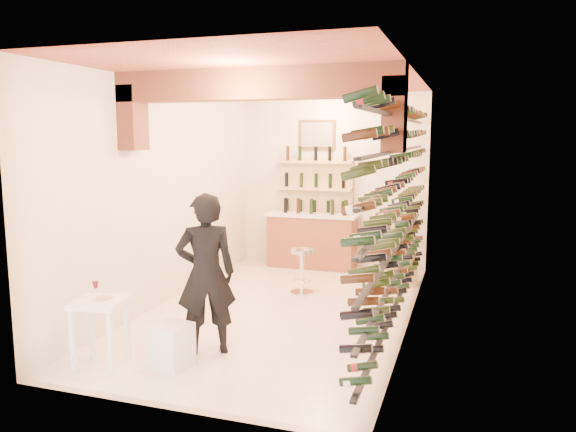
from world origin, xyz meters
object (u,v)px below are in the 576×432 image
object	(u,v)px
wine_rack	(394,205)
chrome_barstool	(302,268)
tasting_table	(100,312)
crate_lower	(399,274)
white_stool	(171,345)
person	(206,274)
back_counter	(312,239)

from	to	relation	value
wine_rack	chrome_barstool	size ratio (longest dim) A/B	8.12
tasting_table	crate_lower	size ratio (longest dim) A/B	1.61
wine_rack	chrome_barstool	xyz separation A→B (m)	(-1.50, 0.90, -1.14)
wine_rack	chrome_barstool	distance (m)	2.09
white_stool	person	distance (m)	0.85
wine_rack	back_counter	size ratio (longest dim) A/B	3.35
tasting_table	chrome_barstool	world-z (taller)	tasting_table
crate_lower	back_counter	bearing A→B (deg)	157.92
white_stool	person	bearing A→B (deg)	68.28
wine_rack	back_counter	distance (m)	3.38
tasting_table	chrome_barstool	xyz separation A→B (m)	(1.23, 3.29, -0.19)
tasting_table	white_stool	world-z (taller)	tasting_table
white_stool	chrome_barstool	size ratio (longest dim) A/B	0.66
tasting_table	wine_rack	bearing A→B (deg)	30.46
tasting_table	back_counter	bearing A→B (deg)	69.13
wine_rack	person	distance (m)	2.58
white_stool	crate_lower	xyz separation A→B (m)	(1.90, 4.12, -0.07)
tasting_table	crate_lower	world-z (taller)	tasting_table
white_stool	crate_lower	bearing A→B (deg)	65.24
tasting_table	chrome_barstool	distance (m)	3.52
wine_rack	white_stool	bearing A→B (deg)	-133.25
tasting_table	person	xyz separation A→B (m)	(0.89, 0.70, 0.31)
tasting_table	white_stool	size ratio (longest dim) A/B	1.91
wine_rack	crate_lower	xyz separation A→B (m)	(-0.13, 1.96, -1.38)
crate_lower	tasting_table	bearing A→B (deg)	-120.88
wine_rack	person	xyz separation A→B (m)	(-1.84, -1.69, -0.64)
back_counter	person	size ratio (longest dim) A/B	0.94
person	chrome_barstool	world-z (taller)	person
wine_rack	back_counter	xyz separation A→B (m)	(-1.83, 2.65, -1.02)
wine_rack	white_stool	size ratio (longest dim) A/B	12.33
tasting_table	white_stool	distance (m)	0.83
back_counter	white_stool	bearing A→B (deg)	-92.37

